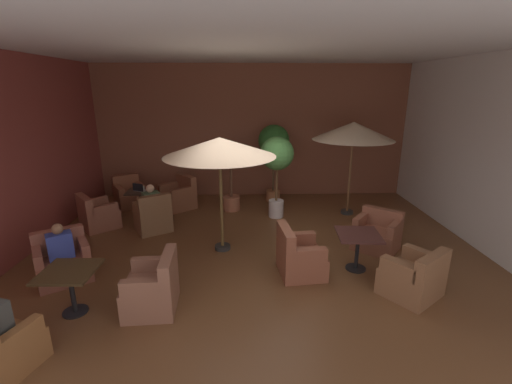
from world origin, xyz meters
TOP-DOWN VIEW (x-y plane):
  - ground_plane at (0.00, 0.00)m, footprint 9.19×8.13m
  - wall_back_brick at (0.00, 4.03)m, footprint 9.19×0.08m
  - wall_left_accent at (-4.55, 0.00)m, footprint 0.08×8.13m
  - wall_right_plain at (4.55, 0.00)m, footprint 0.08×8.13m
  - ceiling_slab at (0.00, 0.00)m, footprint 9.19×8.13m
  - cafe_table_front_left at (-2.87, 2.12)m, footprint 0.63×0.63m
  - armchair_front_left_north at (-2.33, 1.20)m, footprint 0.98×0.98m
  - armchair_front_left_east at (-2.05, 2.81)m, footprint 1.13×1.13m
  - armchair_front_left_south at (-3.45, 3.01)m, footprint 1.02×1.04m
  - armchair_front_left_west at (-3.69, 1.45)m, footprint 1.08×1.09m
  - cafe_table_front_right at (1.79, -0.69)m, footprint 0.80×0.80m
  - armchair_front_right_north at (2.46, 0.14)m, footprint 1.09×1.07m
  - armchair_front_right_east at (0.72, -0.81)m, footprint 0.83×0.89m
  - armchair_front_right_south at (2.42, -1.54)m, footprint 1.10×1.09m
  - cafe_table_mid_center at (-2.73, -1.84)m, footprint 0.76×0.76m
  - armchair_mid_center_north at (-3.35, -0.87)m, footprint 1.07×1.05m
  - armchair_mid_center_south at (-1.58, -1.77)m, footprint 0.77×0.83m
  - patio_umbrella_tall_red at (-0.69, 0.21)m, footprint 2.15×2.15m
  - patio_umbrella_center_beige at (2.45, 2.21)m, footprint 2.01×2.01m
  - potted_tree_left_corner at (-0.60, 2.59)m, footprint 0.59×0.59m
  - potted_tree_mid_left at (0.56, 2.04)m, footprint 0.82×0.82m
  - potted_tree_mid_right at (0.58, 3.36)m, footprint 0.87×0.87m
  - patron_blue_shirt at (-2.35, 1.24)m, footprint 0.42×0.38m
  - patron_with_friend at (-3.32, -0.90)m, footprint 0.45×0.40m
  - iced_drink_cup at (-2.79, 2.15)m, footprint 0.08×0.08m
  - open_laptop at (-2.87, 2.12)m, footprint 0.37×0.33m

SIDE VIEW (x-z plane):
  - ground_plane at x=0.00m, z-range -0.02..0.00m
  - armchair_front_right_north at x=2.46m, z-range -0.09..0.70m
  - armchair_front_left_west at x=-3.69m, z-range -0.10..0.71m
  - armchair_front_left_south at x=-3.45m, z-range -0.11..0.73m
  - armchair_mid_center_north at x=-3.35m, z-range -0.11..0.73m
  - armchair_front_right_south at x=2.42m, z-range -0.09..0.72m
  - armchair_front_left_east at x=-2.05m, z-range -0.12..0.76m
  - armchair_front_right_east at x=0.72m, z-range -0.12..0.76m
  - armchair_mid_center_south at x=-1.58m, z-range -0.11..0.76m
  - armchair_front_left_north at x=-2.33m, z-range -0.12..0.79m
  - cafe_table_front_left at x=-2.87m, z-range 0.16..0.85m
  - cafe_table_front_right at x=1.79m, z-range 0.20..0.90m
  - cafe_table_mid_center at x=-2.73m, z-range 0.21..0.90m
  - patron_with_friend at x=-3.32m, z-range 0.37..0.99m
  - patron_blue_shirt at x=-2.35m, z-range 0.41..1.05m
  - open_laptop at x=-2.87m, z-range 0.64..0.84m
  - iced_drink_cup at x=-2.79m, z-range 0.69..0.80m
  - potted_tree_left_corner at x=-0.60m, z-range 0.23..1.97m
  - potted_tree_mid_left at x=0.56m, z-range 0.47..2.52m
  - potted_tree_mid_right at x=0.58m, z-range 0.55..2.74m
  - wall_back_brick at x=0.00m, z-range 0.00..3.83m
  - wall_left_accent at x=-4.55m, z-range 0.00..3.83m
  - wall_right_plain at x=4.55m, z-range 0.00..3.83m
  - patio_umbrella_tall_red at x=-0.69m, z-range 0.95..3.23m
  - patio_umbrella_center_beige at x=2.45m, z-range 0.95..3.33m
  - ceiling_slab at x=0.00m, z-range 3.83..3.89m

